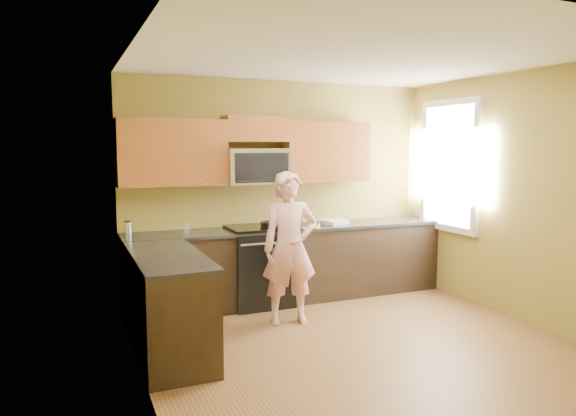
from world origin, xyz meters
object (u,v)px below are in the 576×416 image
microwave (256,184)px  frying_pan (271,226)px  woman (290,248)px  butter_tub (315,228)px  stove (261,265)px  travel_mug (128,235)px

microwave → frying_pan: (0.11, -0.19, -0.50)m
woman → butter_tub: (0.57, 0.56, 0.10)m
woman → frying_pan: bearing=94.9°
butter_tub → microwave: bearing=153.3°
microwave → frying_pan: size_ratio=1.69×
microwave → stove: bearing=-90.0°
butter_tub → travel_mug: bearing=170.5°
frying_pan → travel_mug: size_ratio=2.83×
stove → microwave: microwave is taller
woman → frying_pan: size_ratio=3.62×
woman → butter_tub: 0.81m
microwave → butter_tub: microwave is taller
woman → travel_mug: woman is taller
woman → travel_mug: (-1.56, 0.92, 0.10)m
woman → travel_mug: bearing=158.9°
microwave → travel_mug: microwave is taller
frying_pan → travel_mug: (-1.61, 0.22, -0.03)m
butter_tub → stove: bearing=163.0°
stove → microwave: 0.98m
microwave → woman: microwave is taller
microwave → woman: size_ratio=0.47×
travel_mug → microwave: bearing=-1.5°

